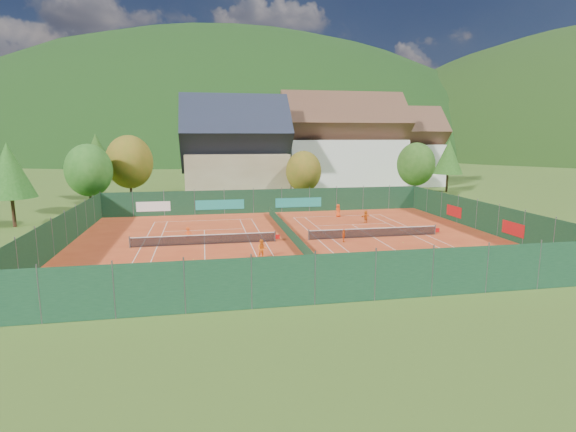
# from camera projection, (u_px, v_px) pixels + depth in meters

# --- Properties ---
(ground) EXTENTS (600.00, 600.00, 0.00)m
(ground) POSITION_uv_depth(u_px,v_px,m) (292.00, 241.00, 41.70)
(ground) COLOR #39581B
(ground) RESTS_ON ground
(clay_pad) EXTENTS (40.00, 32.00, 0.01)m
(clay_pad) POSITION_uv_depth(u_px,v_px,m) (292.00, 241.00, 41.69)
(clay_pad) COLOR #BE3E1B
(clay_pad) RESTS_ON ground
(court_markings_left) EXTENTS (11.03, 23.83, 0.00)m
(court_markings_left) POSITION_uv_depth(u_px,v_px,m) (205.00, 244.00, 40.23)
(court_markings_left) COLOR white
(court_markings_left) RESTS_ON ground
(court_markings_right) EXTENTS (11.03, 23.83, 0.00)m
(court_markings_right) POSITION_uv_depth(u_px,v_px,m) (373.00, 237.00, 43.15)
(court_markings_right) COLOR white
(court_markings_right) RESTS_ON ground
(tennis_net_left) EXTENTS (13.30, 0.10, 1.02)m
(tennis_net_left) POSITION_uv_depth(u_px,v_px,m) (206.00, 239.00, 40.18)
(tennis_net_left) COLOR #59595B
(tennis_net_left) RESTS_ON ground
(tennis_net_right) EXTENTS (13.30, 0.10, 1.02)m
(tennis_net_right) POSITION_uv_depth(u_px,v_px,m) (375.00, 232.00, 43.09)
(tennis_net_right) COLOR #59595B
(tennis_net_right) RESTS_ON ground
(court_divider) EXTENTS (0.03, 28.80, 1.00)m
(court_divider) POSITION_uv_depth(u_px,v_px,m) (292.00, 236.00, 41.61)
(court_divider) COLOR #143922
(court_divider) RESTS_ON ground
(fence_north) EXTENTS (40.00, 0.10, 3.00)m
(fence_north) POSITION_uv_depth(u_px,v_px,m) (264.00, 201.00, 56.83)
(fence_north) COLOR #12341E
(fence_north) RESTS_ON ground
(fence_south) EXTENTS (40.00, 0.04, 3.00)m
(fence_south) POSITION_uv_depth(u_px,v_px,m) (345.00, 278.00, 25.95)
(fence_south) COLOR #153B24
(fence_south) RESTS_ON ground
(fence_west) EXTENTS (0.04, 32.00, 3.00)m
(fence_west) POSITION_uv_depth(u_px,v_px,m) (59.00, 234.00, 37.79)
(fence_west) COLOR #13351D
(fence_west) RESTS_ON ground
(fence_east) EXTENTS (0.09, 32.00, 3.00)m
(fence_east) POSITION_uv_depth(u_px,v_px,m) (487.00, 218.00, 45.13)
(fence_east) COLOR #12331C
(fence_east) RESTS_ON ground
(chalet) EXTENTS (16.20, 12.00, 16.00)m
(chalet) POSITION_uv_depth(u_px,v_px,m) (235.00, 156.00, 69.02)
(chalet) COLOR tan
(chalet) RESTS_ON ground
(hotel_block_a) EXTENTS (21.60, 11.00, 17.25)m
(hotel_block_a) POSITION_uv_depth(u_px,v_px,m) (342.00, 149.00, 78.15)
(hotel_block_a) COLOR silver
(hotel_block_a) RESTS_ON ground
(hotel_block_b) EXTENTS (17.28, 10.00, 15.50)m
(hotel_block_b) POSITION_uv_depth(u_px,v_px,m) (398.00, 152.00, 88.58)
(hotel_block_b) COLOR silver
(hotel_block_b) RESTS_ON ground
(tree_west_front) EXTENTS (5.72, 5.72, 8.69)m
(tree_west_front) POSITION_uv_depth(u_px,v_px,m) (89.00, 170.00, 56.10)
(tree_west_front) COLOR #432718
(tree_west_front) RESTS_ON ground
(tree_west_mid) EXTENTS (6.44, 6.44, 9.78)m
(tree_west_mid) POSITION_uv_depth(u_px,v_px,m) (129.00, 162.00, 62.51)
(tree_west_mid) COLOR #442818
(tree_west_mid) RESTS_ON ground
(tree_west_back) EXTENTS (5.60, 5.60, 10.00)m
(tree_west_back) POSITION_uv_depth(u_px,v_px,m) (97.00, 155.00, 69.05)
(tree_west_back) COLOR #4E2F1B
(tree_west_back) RESTS_ON ground
(tree_center) EXTENTS (5.01, 5.01, 7.60)m
(tree_center) POSITION_uv_depth(u_px,v_px,m) (304.00, 171.00, 63.25)
(tree_center) COLOR #4C2F1B
(tree_center) RESTS_ON ground
(tree_east_front) EXTENTS (5.72, 5.72, 8.69)m
(tree_east_front) POSITION_uv_depth(u_px,v_px,m) (416.00, 164.00, 68.35)
(tree_east_front) COLOR #4C361B
(tree_east_front) RESTS_ON ground
(tree_east_mid) EXTENTS (5.04, 5.04, 9.00)m
(tree_east_mid) POSITION_uv_depth(u_px,v_px,m) (448.00, 157.00, 77.79)
(tree_east_mid) COLOR #432C17
(tree_east_mid) RESTS_ON ground
(tree_west_side) EXTENTS (5.04, 5.04, 9.00)m
(tree_west_side) POSITION_uv_depth(u_px,v_px,m) (9.00, 170.00, 47.15)
(tree_west_side) COLOR #482919
(tree_west_side) RESTS_ON ground
(tree_east_back) EXTENTS (7.15, 7.15, 10.86)m
(tree_east_back) POSITION_uv_depth(u_px,v_px,m) (387.00, 152.00, 83.96)
(tree_east_back) COLOR #4D351B
(tree_east_back) RESTS_ON ground
(mountain_backdrop) EXTENTS (820.00, 530.00, 242.00)m
(mountain_backdrop) POSITION_uv_depth(u_px,v_px,m) (264.00, 217.00, 279.74)
(mountain_backdrop) COLOR black
(mountain_backdrop) RESTS_ON ground
(ball_hopper) EXTENTS (0.34, 0.34, 0.80)m
(ball_hopper) POSITION_uv_depth(u_px,v_px,m) (496.00, 256.00, 34.17)
(ball_hopper) COLOR slate
(ball_hopper) RESTS_ON ground
(loose_ball_0) EXTENTS (0.07, 0.07, 0.07)m
(loose_ball_0) POSITION_uv_depth(u_px,v_px,m) (193.00, 260.00, 35.23)
(loose_ball_0) COLOR #CCD833
(loose_ball_0) RESTS_ON ground
(loose_ball_1) EXTENTS (0.07, 0.07, 0.07)m
(loose_ball_1) POSITION_uv_depth(u_px,v_px,m) (353.00, 269.00, 32.75)
(loose_ball_1) COLOR #CCD833
(loose_ball_1) RESTS_ON ground
(loose_ball_2) EXTENTS (0.07, 0.07, 0.07)m
(loose_ball_2) POSITION_uv_depth(u_px,v_px,m) (318.00, 232.00, 45.48)
(loose_ball_2) COLOR #CCD833
(loose_ball_2) RESTS_ON ground
(loose_ball_3) EXTENTS (0.07, 0.07, 0.07)m
(loose_ball_3) POSITION_uv_depth(u_px,v_px,m) (228.00, 221.00, 51.33)
(loose_ball_3) COLOR #CCD833
(loose_ball_3) RESTS_ON ground
(loose_ball_4) EXTENTS (0.07, 0.07, 0.07)m
(loose_ball_4) POSITION_uv_depth(u_px,v_px,m) (403.00, 242.00, 40.95)
(loose_ball_4) COLOR #CCD833
(loose_ball_4) RESTS_ON ground
(player_left_near) EXTENTS (0.53, 0.49, 1.22)m
(player_left_near) POSITION_uv_depth(u_px,v_px,m) (162.00, 273.00, 29.76)
(player_left_near) COLOR #CF4312
(player_left_near) RESTS_ON ground
(player_left_mid) EXTENTS (0.77, 0.60, 1.56)m
(player_left_mid) POSITION_uv_depth(u_px,v_px,m) (262.00, 249.00, 35.49)
(player_left_mid) COLOR orange
(player_left_mid) RESTS_ON ground
(player_left_far) EXTENTS (0.90, 0.63, 1.26)m
(player_left_far) POSITION_uv_depth(u_px,v_px,m) (188.00, 234.00, 41.85)
(player_left_far) COLOR #FF5016
(player_left_far) RESTS_ON ground
(player_right_near) EXTENTS (0.66, 0.75, 1.21)m
(player_right_near) POSITION_uv_depth(u_px,v_px,m) (344.00, 236.00, 41.10)
(player_right_near) COLOR #E25214
(player_right_near) RESTS_ON ground
(player_right_far_a) EXTENTS (0.90, 0.77, 1.56)m
(player_right_far_a) POSITION_uv_depth(u_px,v_px,m) (338.00, 211.00, 54.01)
(player_right_far_a) COLOR #E44814
(player_right_far_a) RESTS_ON ground
(player_right_far_b) EXTENTS (1.34, 0.94, 1.40)m
(player_right_far_b) POSITION_uv_depth(u_px,v_px,m) (366.00, 217.00, 50.34)
(player_right_far_b) COLOR orange
(player_right_far_b) RESTS_ON ground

